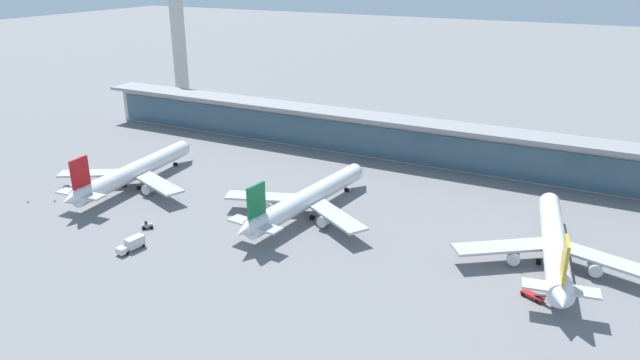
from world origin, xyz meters
The scene contains 12 objects.
ground_plane centered at (0.00, 0.00, 0.00)m, with size 1200.00×1200.00×0.00m, color slate.
airliner_left_stand centered at (-57.76, -2.39, 5.02)m, with size 45.90×59.92×15.95m.
airliner_centre_stand centered at (0.62, 3.10, 5.02)m, with size 45.79×59.89×15.95m.
airliner_right_stand centered at (64.77, 5.51, 5.02)m, with size 45.42×59.70×15.95m.
service_truck_near_nose_grey centered at (-67.55, -13.72, 1.71)m, with size 8.85×5.09×2.95m.
service_truck_under_wing_red centered at (63.40, -12.73, 0.81)m, with size 6.72×4.15×2.70m.
service_truck_mid_apron_grey centered at (-32.82, -23.72, 0.87)m, with size 3.24×3.21×2.05m.
service_truck_by_tail_white centered at (-27.30, -34.73, 1.69)m, with size 3.14×7.52×3.10m.
terminal_building centered at (0.00, 61.47, 7.87)m, with size 247.20×12.80×15.20m.
control_tower centered at (-113.43, 88.35, 39.68)m, with size 12.00×12.00×72.79m.
safety_cone_alpha centered at (-70.18, -22.25, 0.32)m, with size 0.62×0.62×0.70m.
safety_cone_bravo centered at (-76.48, -26.34, 0.32)m, with size 0.62×0.62×0.70m.
Camera 1 is at (72.57, -127.58, 66.60)m, focal length 32.89 mm.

